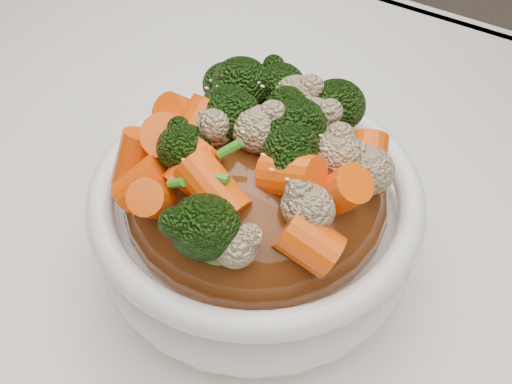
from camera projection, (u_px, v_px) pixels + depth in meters
The scene contains 8 objects.
tablecloth at pixel (271, 267), 0.48m from camera, with size 1.20×0.80×0.04m, color white.
bowl at pixel (256, 224), 0.42m from camera, with size 0.22×0.22×0.09m, color white, non-canonical shape.
sauce_base at pixel (256, 195), 0.40m from camera, with size 0.18×0.18×0.10m, color #582A0F.
carrots at pixel (256, 122), 0.35m from camera, with size 0.18×0.18×0.05m, color #FD5508, non-canonical shape.
broccoli at pixel (256, 124), 0.35m from camera, with size 0.18×0.18×0.05m, color black, non-canonical shape.
cauliflower at pixel (256, 126), 0.36m from camera, with size 0.18×0.18×0.04m, color #C5AF87, non-canonical shape.
scallions at pixel (256, 121), 0.35m from camera, with size 0.13×0.13×0.02m, color #379221, non-canonical shape.
sesame_seeds at pixel (256, 121), 0.35m from camera, with size 0.16×0.16×0.01m, color beige, non-canonical shape.
Camera 1 is at (0.14, -0.24, 1.12)m, focal length 42.00 mm.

